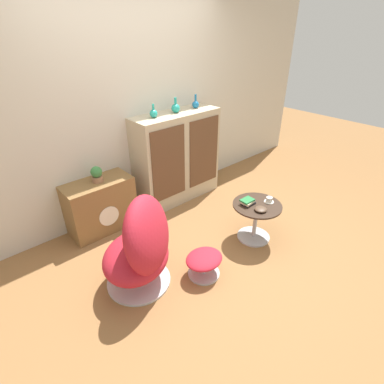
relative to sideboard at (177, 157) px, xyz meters
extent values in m
plane|color=olive|center=(-0.44, -1.16, -0.60)|extent=(12.00, 12.00, 0.00)
cube|color=beige|center=(-0.44, 0.24, 0.70)|extent=(6.40, 0.06, 2.60)
cube|color=tan|center=(0.00, 0.00, 0.00)|extent=(1.18, 0.41, 1.19)
cube|color=brown|center=(-0.29, -0.21, 0.06)|extent=(0.49, 0.01, 0.90)
cube|color=brown|center=(0.29, -0.21, 0.06)|extent=(0.49, 0.01, 0.90)
cube|color=brown|center=(-1.14, 0.02, -0.29)|extent=(0.76, 0.37, 0.62)
cylinder|color=beige|center=(-1.14, -0.17, -0.34)|extent=(0.24, 0.01, 0.24)
cylinder|color=#B7B7BC|center=(-1.30, -0.99, -0.58)|extent=(0.60, 0.60, 0.02)
cylinder|color=#B7B7BC|center=(-1.30, -0.99, -0.51)|extent=(0.06, 0.06, 0.12)
ellipsoid|color=#B21E2D|center=(-1.30, -0.99, -0.29)|extent=(0.90, 0.88, 0.33)
ellipsoid|color=#B21E2D|center=(-1.22, -1.09, -0.01)|extent=(0.81, 0.75, 0.73)
cylinder|color=#B7B7BC|center=(-0.77, -1.33, -0.59)|extent=(0.31, 0.31, 0.02)
cylinder|color=#B7B7BC|center=(-0.77, -1.33, -0.51)|extent=(0.04, 0.04, 0.13)
ellipsoid|color=#B21E2D|center=(-0.77, -1.33, -0.40)|extent=(0.38, 0.32, 0.09)
cylinder|color=#B7B7BC|center=(0.05, -1.30, -0.59)|extent=(0.37, 0.37, 0.02)
cylinder|color=#B7B7BC|center=(0.05, -1.30, -0.37)|extent=(0.04, 0.04, 0.41)
cylinder|color=#332319|center=(0.05, -1.30, -0.16)|extent=(0.53, 0.53, 0.02)
ellipsoid|color=teal|center=(-0.33, 0.00, 0.64)|extent=(0.09, 0.09, 0.09)
cylinder|color=teal|center=(-0.33, 0.00, 0.72)|extent=(0.03, 0.03, 0.07)
ellipsoid|color=teal|center=(0.00, 0.00, 0.65)|extent=(0.11, 0.11, 0.11)
cylinder|color=teal|center=(0.00, 0.00, 0.73)|extent=(0.03, 0.03, 0.08)
ellipsoid|color=#196699|center=(0.33, 0.00, 0.64)|extent=(0.09, 0.09, 0.09)
cylinder|color=#196699|center=(0.33, 0.00, 0.72)|extent=(0.03, 0.03, 0.09)
cylinder|color=#996B4C|center=(-1.12, 0.02, 0.06)|extent=(0.12, 0.12, 0.06)
sphere|color=#387A3D|center=(-1.12, 0.02, 0.14)|extent=(0.12, 0.12, 0.12)
cylinder|color=silver|center=(0.19, -1.35, -0.15)|extent=(0.11, 0.11, 0.01)
cylinder|color=silver|center=(0.19, -1.35, -0.12)|extent=(0.07, 0.07, 0.06)
cube|color=black|center=(-0.01, -1.22, -0.14)|extent=(0.15, 0.11, 0.02)
cube|color=beige|center=(-0.02, -1.22, -0.12)|extent=(0.15, 0.12, 0.02)
cube|color=#237038|center=(-0.02, -1.22, -0.10)|extent=(0.15, 0.11, 0.02)
ellipsoid|color=#4C3828|center=(-0.02, -1.39, -0.13)|extent=(0.13, 0.13, 0.04)
camera|label=1|loc=(-2.30, -2.86, 1.57)|focal=28.00mm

